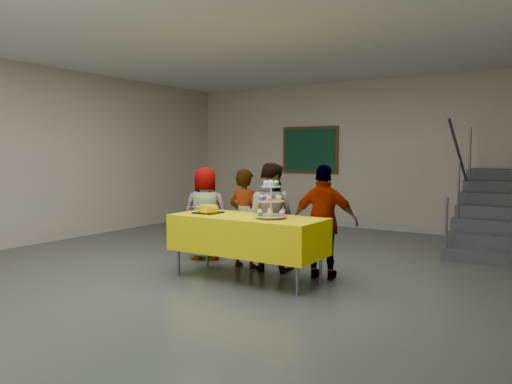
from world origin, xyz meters
TOP-DOWN VIEW (x-y plane):
  - room_shell at (0.00, 0.02)m, footprint 10.00×10.04m
  - bake_table at (0.31, 0.24)m, footprint 1.88×0.78m
  - cupcake_stand at (0.65, 0.23)m, footprint 0.38×0.38m
  - bear_cake at (-0.27, 0.24)m, footprint 0.32×0.36m
  - schoolchild_a at (-0.85, 0.91)m, footprint 0.77×0.65m
  - schoolchild_b at (-0.07, 0.77)m, footprint 0.48×0.32m
  - schoolchild_c at (0.29, 0.80)m, footprint 0.75×0.62m
  - schoolchild_d at (1.08, 0.78)m, footprint 0.87×0.52m
  - staircase at (2.70, 4.13)m, footprint 1.30×2.40m
  - noticeboard at (-1.20, 4.96)m, footprint 1.30×0.05m

SIDE VIEW (x-z plane):
  - staircase at x=2.70m, z-range -0.53..1.51m
  - bake_table at x=0.31m, z-range 0.17..0.94m
  - schoolchild_b at x=-0.07m, z-range 0.00..1.32m
  - schoolchild_a at x=-0.85m, z-range 0.00..1.33m
  - schoolchild_d at x=1.08m, z-range 0.00..1.39m
  - schoolchild_c at x=0.29m, z-range 0.00..1.40m
  - bear_cake at x=-0.27m, z-range 0.77..0.89m
  - cupcake_stand at x=0.65m, z-range 0.72..1.16m
  - noticeboard at x=-1.20m, z-range 1.10..2.10m
  - room_shell at x=0.00m, z-range 0.62..3.64m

